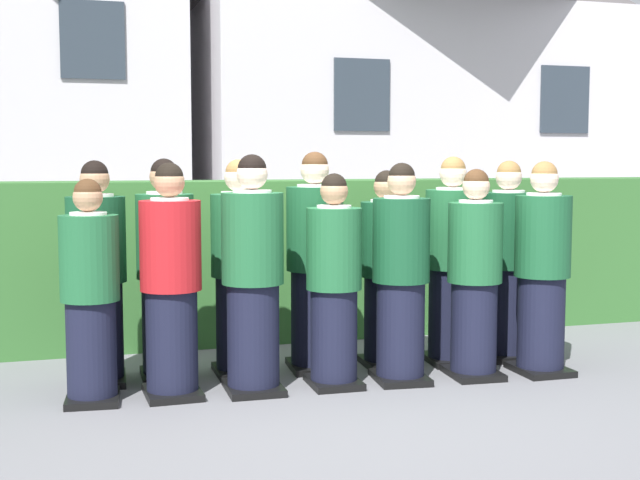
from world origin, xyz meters
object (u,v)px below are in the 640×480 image
(student_in_red_blazer, at_px, (171,286))
(student_rear_row_5, at_px, (452,265))
(student_rear_row_2, at_px, (239,273))
(student_front_row_6, at_px, (542,273))
(student_rear_row_6, at_px, (507,265))
(student_rear_row_0, at_px, (97,278))
(student_front_row_4, at_px, (401,278))
(student_front_row_2, at_px, (253,280))
(student_front_row_3, at_px, (334,286))
(student_rear_row_4, at_px, (386,273))
(student_front_row_0, at_px, (90,297))
(student_rear_row_3, at_px, (315,266))
(student_front_row_5, at_px, (475,279))
(student_rear_row_1, at_px, (166,274))

(student_in_red_blazer, relative_size, student_rear_row_5, 0.97)
(student_rear_row_2, distance_m, student_rear_row_5, 1.73)
(student_front_row_6, xyz_separation_m, student_rear_row_6, (-0.00, 0.54, 0.00))
(student_in_red_blazer, xyz_separation_m, student_rear_row_0, (-0.47, 0.51, 0.01))
(student_in_red_blazer, bearing_deg, student_front_row_4, -2.69)
(student_rear_row_0, bearing_deg, student_rear_row_5, -3.15)
(student_front_row_2, distance_m, student_front_row_3, 0.60)
(student_rear_row_4, xyz_separation_m, student_rear_row_6, (1.06, -0.05, 0.04))
(student_rear_row_4, xyz_separation_m, student_rear_row_5, (0.55, -0.06, 0.05))
(student_front_row_0, bearing_deg, student_rear_row_0, 82.29)
(student_front_row_4, bearing_deg, student_front_row_3, 177.89)
(student_front_row_0, height_order, student_front_row_2, student_front_row_2)
(student_front_row_3, bearing_deg, student_rear_row_3, 88.83)
(student_rear_row_4, bearing_deg, student_rear_row_5, -6.05)
(student_front_row_2, distance_m, student_rear_row_2, 0.53)
(student_front_row_5, xyz_separation_m, student_rear_row_5, (0.04, 0.48, 0.05))
(student_rear_row_2, xyz_separation_m, student_rear_row_6, (2.23, -0.12, -0.00))
(student_rear_row_4, bearing_deg, student_rear_row_2, 176.43)
(student_front_row_5, height_order, student_rear_row_4, student_front_row_5)
(student_front_row_6, distance_m, student_rear_row_6, 0.54)
(student_rear_row_1, height_order, student_rear_row_5, student_rear_row_5)
(student_front_row_5, bearing_deg, student_front_row_0, 177.32)
(student_rear_row_1, bearing_deg, student_rear_row_4, -3.63)
(student_in_red_blazer, xyz_separation_m, student_front_row_6, (2.82, -0.16, 0.00))
(student_front_row_5, distance_m, student_rear_row_2, 1.79)
(student_in_red_blazer, relative_size, student_front_row_6, 1.00)
(student_rear_row_0, relative_size, student_rear_row_3, 0.96)
(student_front_row_3, distance_m, student_rear_row_0, 1.74)
(student_rear_row_4, bearing_deg, student_front_row_0, -169.98)
(student_front_row_0, relative_size, student_front_row_3, 0.98)
(student_in_red_blazer, bearing_deg, student_front_row_5, -3.02)
(student_in_red_blazer, distance_m, student_front_row_4, 1.68)
(student_front_row_6, bearing_deg, student_front_row_0, 177.02)
(student_front_row_3, distance_m, student_rear_row_2, 0.81)
(student_front_row_4, xyz_separation_m, student_front_row_6, (1.14, -0.08, 0.01))
(student_rear_row_1, bearing_deg, student_rear_row_0, -178.27)
(student_rear_row_6, bearing_deg, student_rear_row_1, 176.81)
(student_front_row_2, height_order, student_rear_row_3, student_rear_row_3)
(student_front_row_5, distance_m, student_rear_row_1, 2.33)
(student_rear_row_2, bearing_deg, student_front_row_3, -43.28)
(student_front_row_0, bearing_deg, student_in_red_blazer, -1.23)
(student_front_row_3, bearing_deg, student_front_row_0, 177.60)
(student_in_red_blazer, xyz_separation_m, student_rear_row_6, (2.81, 0.37, 0.01))
(student_front_row_3, xyz_separation_m, student_rear_row_1, (-1.14, 0.59, 0.05))
(student_front_row_4, relative_size, student_rear_row_1, 0.98)
(student_front_row_4, height_order, student_rear_row_5, student_rear_row_5)
(student_front_row_0, bearing_deg, student_front_row_3, -2.40)
(student_front_row_0, xyz_separation_m, student_front_row_3, (1.71, -0.07, 0.01))
(student_front_row_3, bearing_deg, student_rear_row_6, 14.69)
(student_front_row_0, relative_size, student_rear_row_5, 0.91)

